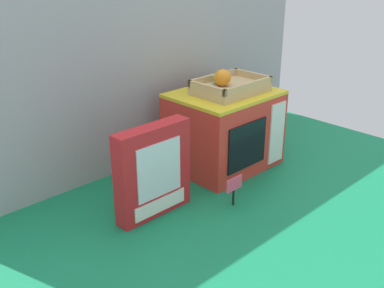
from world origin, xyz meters
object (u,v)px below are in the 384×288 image
(food_groups_crate, at_px, (229,86))
(price_sign, at_px, (234,187))
(toy_microwave, at_px, (224,130))
(cookie_set_box, at_px, (153,171))

(food_groups_crate, relative_size, price_sign, 2.60)
(toy_microwave, height_order, cookie_set_box, cookie_set_box)
(toy_microwave, distance_m, food_groups_crate, 0.17)
(food_groups_crate, height_order, price_sign, food_groups_crate)
(toy_microwave, distance_m, price_sign, 0.32)
(toy_microwave, bearing_deg, price_sign, -131.29)
(toy_microwave, height_order, price_sign, toy_microwave)
(cookie_set_box, xyz_separation_m, price_sign, (0.22, -0.14, -0.08))
(cookie_set_box, bearing_deg, food_groups_crate, 10.40)
(toy_microwave, height_order, food_groups_crate, food_groups_crate)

